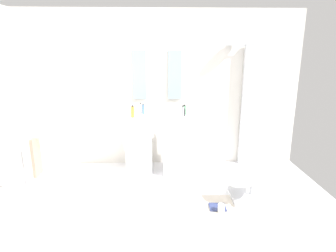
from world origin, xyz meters
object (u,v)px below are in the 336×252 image
at_px(coffee_mug, 221,208).
at_px(soap_bottle_blue, 143,109).
at_px(soap_bottle_black, 184,113).
at_px(magazine_navy, 217,207).
at_px(soap_bottle_grey, 183,112).
at_px(pedestal_sink_left, 139,142).
at_px(lounge_chair, 253,174).
at_px(towel_rack, 34,158).
at_px(shower_column, 245,103).
at_px(soap_bottle_green, 184,110).
at_px(soap_bottle_white, 140,109).
at_px(pedestal_sink_right, 176,142).
at_px(soap_bottle_amber, 133,112).

height_order(coffee_mug, soap_bottle_blue, soap_bottle_blue).
distance_m(soap_bottle_blue, soap_bottle_black, 0.67).
distance_m(magazine_navy, soap_bottle_grey, 1.51).
height_order(pedestal_sink_left, coffee_mug, pedestal_sink_left).
bearing_deg(soap_bottle_grey, magazine_navy, -70.58).
distance_m(pedestal_sink_left, soap_bottle_blue, 0.54).
distance_m(lounge_chair, towel_rack, 2.83).
relative_size(shower_column, soap_bottle_green, 12.03).
bearing_deg(soap_bottle_blue, lounge_chair, -34.89).
relative_size(pedestal_sink_left, shower_column, 0.51).
bearing_deg(soap_bottle_white, pedestal_sink_right, -16.92).
relative_size(shower_column, lounge_chair, 1.92).
height_order(coffee_mug, soap_bottle_white, soap_bottle_white).
xyz_separation_m(pedestal_sink_right, towel_rack, (-1.84, -0.95, 0.11)).
bearing_deg(towel_rack, pedestal_sink_left, 37.23).
distance_m(pedestal_sink_right, shower_column, 1.36).
relative_size(soap_bottle_amber, soap_bottle_black, 1.42).
bearing_deg(magazine_navy, soap_bottle_white, 130.23).
distance_m(magazine_navy, soap_bottle_blue, 1.92).
distance_m(pedestal_sink_right, coffee_mug, 1.42).
distance_m(towel_rack, soap_bottle_amber, 1.50).
relative_size(towel_rack, magazine_navy, 4.60).
distance_m(pedestal_sink_right, soap_bottle_grey, 0.54).
bearing_deg(pedestal_sink_left, towel_rack, -142.77).
distance_m(soap_bottle_amber, soap_bottle_white, 0.30).
height_order(shower_column, soap_bottle_green, shower_column).
bearing_deg(lounge_chair, pedestal_sink_left, 150.04).
xyz_separation_m(lounge_chair, soap_bottle_amber, (-1.64, 0.79, 0.69)).
height_order(pedestal_sink_left, lounge_chair, pedestal_sink_left).
bearing_deg(soap_bottle_green, soap_bottle_amber, -171.53).
relative_size(magazine_navy, soap_bottle_black, 1.57).
distance_m(coffee_mug, soap_bottle_green, 1.63).
xyz_separation_m(coffee_mug, soap_bottle_white, (-1.06, 1.43, 0.97)).
height_order(pedestal_sink_left, pedestal_sink_right, same).
bearing_deg(soap_bottle_white, towel_rack, -138.56).
height_order(shower_column, towel_rack, shower_column).
relative_size(lounge_chair, soap_bottle_grey, 5.88).
bearing_deg(soap_bottle_black, shower_column, 20.76).
height_order(pedestal_sink_right, soap_bottle_blue, soap_bottle_blue).
xyz_separation_m(pedestal_sink_right, soap_bottle_grey, (0.10, -0.11, 0.52)).
xyz_separation_m(shower_column, soap_bottle_amber, (-1.86, -0.46, -0.04)).
distance_m(magazine_navy, soap_bottle_green, 1.58).
height_order(towel_rack, soap_bottle_blue, soap_bottle_blue).
relative_size(soap_bottle_grey, soap_bottle_black, 1.38).
bearing_deg(soap_bottle_green, magazine_navy, -73.96).
xyz_separation_m(shower_column, lounge_chair, (-0.21, -1.25, -0.73)).
distance_m(pedestal_sink_right, soap_bottle_white, 0.79).
xyz_separation_m(towel_rack, soap_bottle_black, (1.96, 0.90, 0.38)).
distance_m(pedestal_sink_left, shower_column, 1.90).
relative_size(soap_bottle_green, soap_bottle_white, 0.98).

